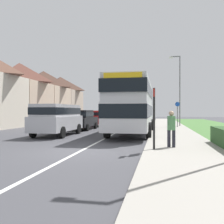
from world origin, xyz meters
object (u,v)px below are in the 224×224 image
double_decker_bus (132,104)px  street_lamp_mid (179,86)px  parked_car_black (82,119)px  parked_van_silver (58,117)px  cycle_route_sign (177,113)px  parked_car_red (96,118)px  pedestrian_at_stop (171,127)px  bus_stop_sign (154,114)px

double_decker_bus → street_lamp_mid: size_ratio=1.34×
parked_car_black → street_lamp_mid: bearing=31.8°
parked_van_silver → cycle_route_sign: size_ratio=2.00×
parked_car_black → parked_car_red: (0.02, 5.07, -0.02)m
parked_van_silver → cycle_route_sign: (8.45, 8.92, 0.18)m
pedestrian_at_stop → parked_car_red: bearing=115.1°
double_decker_bus → parked_car_black: (-4.84, 3.59, -1.20)m
cycle_route_sign → street_lamp_mid: street_lamp_mid is taller
double_decker_bus → street_lamp_mid: bearing=66.9°
double_decker_bus → parked_van_silver: bearing=-161.0°
double_decker_bus → parked_car_black: 6.14m
parked_car_black → double_decker_bus: bearing=-36.5°
double_decker_bus → cycle_route_sign: double_decker_bus is taller
double_decker_bus → bus_stop_sign: double_decker_bus is taller
parked_van_silver → street_lamp_mid: (8.70, 10.64, 2.94)m
parked_car_black → bus_stop_sign: bus_stop_sign is taller
parked_van_silver → parked_car_black: parked_van_silver is taller
bus_stop_sign → cycle_route_sign: 14.67m
bus_stop_sign → street_lamp_mid: bearing=82.4°
parked_car_red → bus_stop_sign: (6.47, -15.96, 0.62)m
cycle_route_sign → street_lamp_mid: (0.25, 1.72, 2.76)m
double_decker_bus → bus_stop_sign: size_ratio=3.76×
parked_van_silver → parked_car_red: bearing=89.7°
parked_car_red → pedestrian_at_stop: (7.18, -15.32, 0.05)m
street_lamp_mid → bus_stop_sign: bearing=-97.6°
parked_car_red → parked_car_black: bearing=-90.3°
parked_car_black → bus_stop_sign: 12.69m
parked_van_silver → pedestrian_at_stop: bearing=-34.5°
parked_car_red → bus_stop_sign: size_ratio=1.64×
parked_car_black → street_lamp_mid: (8.67, 5.38, 3.25)m
double_decker_bus → parked_car_red: double_decker_bus is taller
pedestrian_at_stop → bus_stop_sign: 1.12m
double_decker_bus → parked_car_red: bearing=119.1°
parked_van_silver → bus_stop_sign: bus_stop_sign is taller
parked_car_red → cycle_route_sign: size_ratio=1.69×
parked_car_red → double_decker_bus: bearing=-60.9°
parked_car_red → pedestrian_at_stop: 16.92m
parked_car_black → bus_stop_sign: bearing=-59.2°
parked_van_silver → bus_stop_sign: size_ratio=1.93×
street_lamp_mid → parked_car_red: bearing=-178.0°
parked_car_black → bus_stop_sign: (6.49, -10.89, 0.60)m
double_decker_bus → cycle_route_sign: bearing=63.7°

